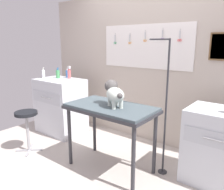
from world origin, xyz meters
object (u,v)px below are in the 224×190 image
object	(u,v)px
counter_left	(61,106)
stool	(27,120)
cabinet_right	(218,147)
spray_bottle_short	(43,74)
dog	(114,93)
grooming_table	(111,113)
grooming_arm	(165,114)

from	to	relation	value
counter_left	stool	bearing A→B (deg)	-74.87
cabinet_right	spray_bottle_short	xyz separation A→B (m)	(-2.84, -0.18, 0.59)
dog	spray_bottle_short	size ratio (longest dim) A/B	2.08
cabinet_right	stool	world-z (taller)	cabinet_right
counter_left	cabinet_right	world-z (taller)	counter_left
dog	stool	bearing A→B (deg)	-163.04
cabinet_right	spray_bottle_short	world-z (taller)	spray_bottle_short
grooming_table	spray_bottle_short	size ratio (longest dim) A/B	5.73
cabinet_right	stool	bearing A→B (deg)	-159.33
grooming_arm	spray_bottle_short	size ratio (longest dim) A/B	8.46
grooming_arm	stool	size ratio (longest dim) A/B	2.65
dog	stool	size ratio (longest dim) A/B	0.65
grooming_arm	stool	world-z (taller)	grooming_arm
cabinet_right	spray_bottle_short	size ratio (longest dim) A/B	4.51
counter_left	cabinet_right	xyz separation A→B (m)	(2.54, 0.09, -0.04)
spray_bottle_short	grooming_table	bearing A→B (deg)	-10.41
dog	cabinet_right	xyz separation A→B (m)	(1.07, 0.49, -0.55)
stool	grooming_arm	bearing A→B (deg)	21.28
dog	stool	xyz separation A→B (m)	(-1.26, -0.38, -0.49)
spray_bottle_short	counter_left	bearing A→B (deg)	16.45
dog	counter_left	size ratio (longest dim) A/B	0.42
counter_left	grooming_table	bearing A→B (deg)	-15.96
cabinet_right	stool	xyz separation A→B (m)	(-2.33, -0.88, 0.06)
grooming_table	spray_bottle_short	world-z (taller)	spray_bottle_short
spray_bottle_short	grooming_arm	bearing A→B (deg)	-0.12
grooming_table	stool	size ratio (longest dim) A/B	1.79
dog	spray_bottle_short	distance (m)	1.80
grooming_table	stool	xyz separation A→B (m)	(-1.22, -0.37, -0.25)
counter_left	cabinet_right	size ratio (longest dim) A/B	1.11
grooming_table	counter_left	world-z (taller)	counter_left
grooming_arm	dog	distance (m)	0.64
cabinet_right	spray_bottle_short	distance (m)	2.91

